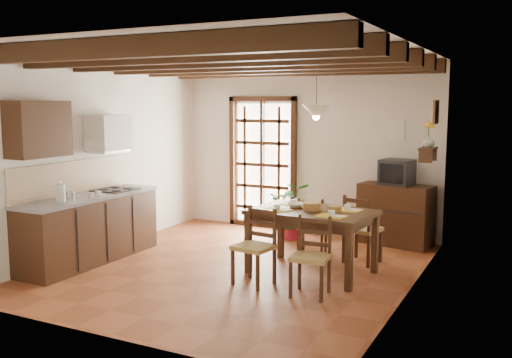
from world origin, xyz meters
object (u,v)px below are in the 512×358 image
Objects in this scene: chair_far_left at (312,237)px; crt_tv at (397,172)px; sideboard at (395,215)px; potted_plant at (291,204)px; chair_far_right at (362,242)px; pendant_lamp at (316,110)px; chair_near_left at (254,261)px; dining_table at (312,218)px; chair_near_right at (311,271)px; kitchen_counter at (90,227)px.

crt_tv reaches higher than chair_far_left.
sideboard is 1.63m from potted_plant.
chair_far_right is 1.68m from potted_plant.
pendant_lamp is at bearing 67.03° from chair_far_right.
chair_near_left is at bearing -101.51° from sideboard.
dining_table is 1.79× the size of chair_near_right.
pendant_lamp is at bearing -98.26° from sideboard.
potted_plant is 2.30× the size of pendant_lamp.
potted_plant reaches higher than chair_near_left.
chair_far_left is 0.43× the size of potted_plant.
chair_near_right is (0.30, -0.81, -0.44)m from dining_table.
dining_table is at bearing 67.82° from chair_near_left.
dining_table is 1.89× the size of chair_far_left.
kitchen_counter reaches higher than sideboard.
chair_near_right is at bearing -62.06° from potted_plant.
chair_near_left is 0.75m from chair_near_right.
sideboard is (0.62, 1.97, -0.25)m from dining_table.
kitchen_counter is at bearing -168.09° from chair_near_left.
kitchen_counter reaches higher than dining_table.
chair_far_left is (-0.30, 0.81, -0.45)m from dining_table.
chair_near_right is 2.80m from sideboard.
pendant_lamp is (-0.45, -0.64, 1.78)m from chair_far_right.
pendant_lamp is at bearing -97.59° from crt_tv.
kitchen_counter is at bearing -158.33° from dining_table.
crt_tv is (0.62, 1.96, 0.41)m from dining_table.
kitchen_counter is 2.67× the size of chair_far_left.
chair_near_right is at bearing -85.79° from crt_tv.
chair_far_left is at bearing 112.98° from pendant_lamp.
chair_near_left is 2.40m from potted_plant.
dining_table is 0.97m from chair_far_left.
sideboard is (0.92, 1.16, 0.20)m from chair_far_left.
chair_far_right reaches higher than dining_table.
chair_near_left is 0.48× the size of potted_plant.
pendant_lamp is (-0.62, -1.87, 1.61)m from sideboard.
chair_near_left is 0.99× the size of chair_far_right.
chair_far_right reaches higher than chair_far_left.
crt_tv is (0.17, 1.23, 0.83)m from chair_far_right.
crt_tv is (0.31, 2.77, 0.84)m from chair_near_right.
potted_plant reaches higher than sideboard.
chair_far_right is at bearing 64.07° from dining_table.
chair_near_left is 0.85× the size of sideboard.
pendant_lamp reaches higher than chair_far_right.
dining_table is 1.37m from pendant_lamp.
chair_far_right is 0.86× the size of sideboard.
chair_far_left is at bearing 93.70° from chair_near_left.
kitchen_counter is 4.53m from sideboard.
chair_near_right reaches higher than dining_table.
chair_near_right is 1.06× the size of chair_far_left.
sideboard reaches higher than chair_far_left.
crt_tv is 2.18m from pendant_lamp.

